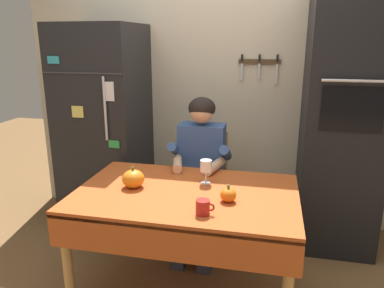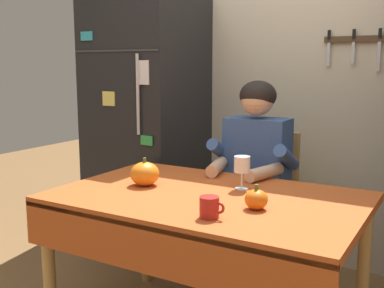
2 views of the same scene
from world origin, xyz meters
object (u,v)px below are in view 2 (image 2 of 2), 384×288
Objects in this scene: pumpkin_large at (256,200)px; pumpkin_medium at (145,174)px; dining_table at (205,213)px; coffee_mug at (210,207)px; chair_behind_person at (264,200)px; seated_person at (252,170)px; refrigerator at (148,126)px; wine_glass at (242,166)px.

pumpkin_medium is at bearing 171.59° from pumpkin_large.
coffee_mug is (0.17, -0.27, 0.13)m from dining_table.
chair_behind_person reaches higher than pumpkin_medium.
pumpkin_medium is at bearing 151.15° from coffee_mug.
dining_table is 0.32m from pumpkin_large.
seated_person is 0.68m from pumpkin_medium.
dining_table is at bearing -88.31° from chair_behind_person.
pumpkin_large is (0.28, -0.08, 0.13)m from dining_table.
refrigerator reaches higher than pumpkin_large.
refrigerator is 17.06× the size of coffee_mug.
pumpkin_large reaches higher than coffee_mug.
pumpkin_large is at bearing -66.08° from seated_person.
refrigerator is 1.94× the size of chair_behind_person.
pumpkin_large is (1.23, -0.96, -0.12)m from refrigerator.
wine_glass reaches higher than dining_table.
wine_glass is 1.52× the size of pumpkin_large.
coffee_mug is 0.99× the size of pumpkin_large.
coffee_mug is (1.12, -1.15, -0.12)m from refrigerator.
coffee_mug is 0.22m from pumpkin_large.
coffee_mug is (0.19, -1.06, 0.27)m from chair_behind_person.
pumpkin_medium is at bearing 177.97° from dining_table.
refrigerator is at bearing 163.22° from seated_person.
dining_table is 13.19× the size of pumpkin_large.
chair_behind_person is (0.93, -0.09, -0.39)m from refrigerator.
coffee_mug is at bearing -77.79° from seated_person.
wine_glass reaches higher than pumpkin_medium.
chair_behind_person reaches higher than coffee_mug.
pumpkin_large is (0.11, 0.19, -0.00)m from coffee_mug.
seated_person is at bearing -16.78° from refrigerator.
refrigerator is at bearing 141.92° from pumpkin_large.
pumpkin_large is at bearing 59.06° from coffee_mug.
dining_table is 13.27× the size of coffee_mug.
refrigerator is 1.61m from coffee_mug.
seated_person is 8.61× the size of pumpkin_medium.
seated_person is at bearing 102.21° from coffee_mug.
pumpkin_medium reaches higher than pumpkin_large.
refrigerator reaches higher than dining_table.
pumpkin_large is (0.30, -0.87, 0.27)m from chair_behind_person.
refrigerator is 1.26m from wine_glass.
refrigerator is 1.29× the size of dining_table.
dining_table is (0.95, -0.88, -0.24)m from refrigerator.
pumpkin_medium is at bearing -55.40° from refrigerator.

